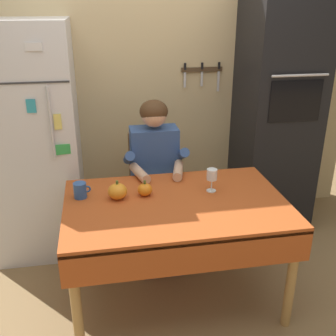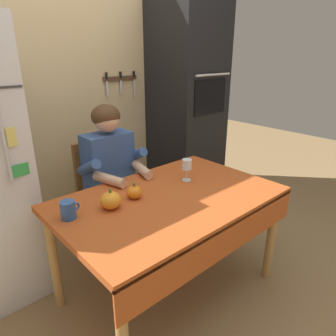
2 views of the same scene
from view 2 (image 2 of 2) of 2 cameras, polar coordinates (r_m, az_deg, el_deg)
name	(u,v)px [view 2 (image 2 of 2)]	position (r m, az deg, el deg)	size (l,w,h in m)	color
ground_plane	(179,296)	(2.31, 2.00, -22.78)	(10.00, 10.00, 0.00)	#93754C
back_wall_assembly	(77,88)	(2.84, -16.66, 14.07)	(3.70, 0.13, 2.60)	#D1B784
wall_oven	(187,109)	(3.17, 3.49, 10.95)	(0.60, 0.64, 2.10)	black
dining_table	(172,209)	(1.97, 0.69, -7.66)	(1.40, 0.90, 0.74)	tan
chair_behind_person	(103,192)	(2.59, -11.99, -4.35)	(0.40, 0.40, 0.93)	brown
seated_person	(114,173)	(2.35, -10.06, -0.87)	(0.47, 0.55, 1.25)	#38384C
coffee_mug	(68,210)	(1.76, -18.08, -7.41)	(0.11, 0.08, 0.10)	#2D569E
wine_glass	(187,165)	(2.14, 3.54, 0.47)	(0.07, 0.07, 0.16)	white
pumpkin_large	(134,192)	(1.91, -6.30, -4.50)	(0.10, 0.10, 0.10)	orange
pumpkin_medium	(111,200)	(1.81, -10.61, -5.93)	(0.12, 0.12, 0.12)	orange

